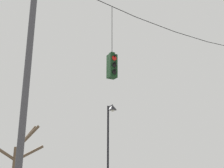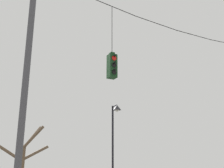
# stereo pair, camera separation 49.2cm
# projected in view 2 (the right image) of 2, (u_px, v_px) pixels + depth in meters

# --- Properties ---
(utility_pole_left) EXTENTS (0.23, 0.23, 9.45)m
(utility_pole_left) POSITION_uv_depth(u_px,v_px,m) (26.00, 76.00, 9.84)
(utility_pole_left) COLOR #4C4C51
(utility_pole_left) RESTS_ON ground_plane
(span_wire) EXTENTS (16.39, 0.03, 0.89)m
(span_wire) POSITION_uv_depth(u_px,v_px,m) (194.00, 30.00, 14.54)
(span_wire) COLOR black
(traffic_light_over_intersection) EXTENTS (0.34, 0.46, 3.32)m
(traffic_light_over_intersection) POSITION_uv_depth(u_px,v_px,m) (112.00, 66.00, 11.62)
(traffic_light_over_intersection) COLOR #143819
(street_lamp) EXTENTS (0.51, 0.87, 5.36)m
(street_lamp) POSITION_uv_depth(u_px,v_px,m) (115.00, 127.00, 16.94)
(street_lamp) COLOR black
(street_lamp) RESTS_ON ground_plane
(bare_tree) EXTENTS (3.57, 1.20, 3.99)m
(bare_tree) POSITION_uv_depth(u_px,v_px,m) (21.00, 163.00, 15.32)
(bare_tree) COLOR brown
(bare_tree) RESTS_ON ground_plane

